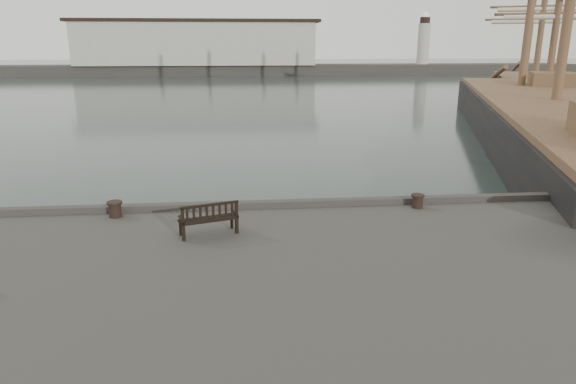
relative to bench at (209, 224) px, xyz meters
name	(u,v)px	position (x,y,z in m)	size (l,w,h in m)	color
ground	(246,256)	(0.89, 2.21, -1.82)	(400.00, 400.00, 0.00)	black
breakwater	(215,53)	(-3.66, 94.21, 2.48)	(140.00, 9.50, 12.20)	#383530
bench	(209,224)	(0.00, 0.00, 0.00)	(1.51, 0.90, 0.82)	black
bollard_left	(115,209)	(-2.60, 1.60, -0.04)	(0.41, 0.41, 0.43)	black
bollard_right	(417,201)	(5.83, 1.60, -0.06)	(0.38, 0.38, 0.39)	black
tall_ship_main	(551,133)	(20.06, 17.82, -1.03)	(21.77, 42.11, 31.29)	black
tall_ship_far	(532,98)	(30.24, 37.57, -1.02)	(16.64, 28.48, 24.30)	black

